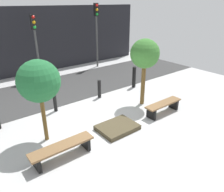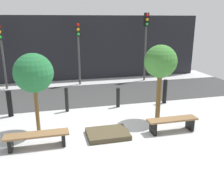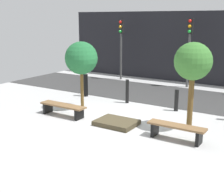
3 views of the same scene
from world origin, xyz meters
name	(u,v)px [view 2 (image 2 of 3)]	position (x,y,z in m)	size (l,w,h in m)	color
ground_plane	(106,133)	(0.00, 0.00, 0.00)	(18.00, 18.00, 0.00)	#B4B4B4
road_strip	(86,95)	(0.00, 4.63, 0.01)	(18.00, 3.90, 0.01)	#373737
building_facade	(76,48)	(0.00, 8.31, 1.97)	(16.20, 0.50, 3.94)	black
bench_left	(37,137)	(-2.22, -0.44, 0.32)	(1.90, 0.46, 0.44)	black
bench_right	(172,122)	(2.22, -0.44, 0.34)	(1.75, 0.43, 0.47)	black
planter_bed	(108,134)	(0.00, -0.24, 0.08)	(1.36, 1.04, 0.16)	#453C28
tree_behind_left_bench	(34,73)	(-2.22, 0.73, 2.03)	(1.29, 1.29, 2.69)	brown
tree_behind_right_bench	(161,63)	(2.22, 0.73, 2.20)	(1.20, 1.20, 2.84)	brown
bollard_far_left	(10,104)	(-3.33, 2.44, 0.52)	(0.20, 0.20, 1.04)	black
bollard_left	(67,100)	(-1.11, 2.44, 0.51)	(0.14, 0.14, 1.02)	black
bollard_center	(118,98)	(1.11, 2.44, 0.43)	(0.16, 0.16, 0.85)	black
bollard_right	(165,92)	(3.33, 2.44, 0.55)	(0.19, 0.19, 1.10)	black
traffic_light_west	(1,45)	(-4.08, 6.86, 2.40)	(0.28, 0.27, 3.46)	#484848
traffic_light_mid_west	(78,42)	(0.00, 6.87, 2.46)	(0.28, 0.27, 3.55)	#4C4C4C
traffic_light_mid_east	(146,35)	(4.08, 6.87, 2.79)	(0.28, 0.27, 4.08)	#474747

